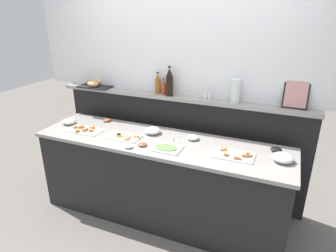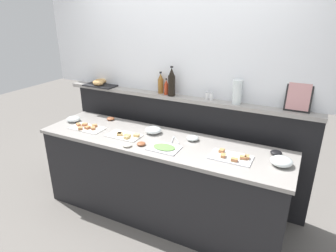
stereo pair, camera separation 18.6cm
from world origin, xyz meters
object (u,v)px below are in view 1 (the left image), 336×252
Objects in this scene: sandwich_platter_rear at (84,130)px; condiment_bowl_red at (129,146)px; sandwich_platter_front at (124,137)px; pepper_shaker at (210,95)px; sandwich_platter_side at (234,155)px; salt_shaker at (205,95)px; glass_bowl_small at (69,122)px; glass_bowl_medium at (193,138)px; condiment_bowl_teal at (276,149)px; bread_basket at (95,84)px; hot_sauce_bottle at (164,88)px; serving_tongs at (175,139)px; condiment_bowl_cream at (142,144)px; water_carafe at (236,91)px; cold_cuts_platter at (166,148)px; framed_picture at (296,94)px; vinegar_bottle_amber at (158,84)px; wine_bottle_dark at (169,83)px; glass_bowl_large at (153,131)px; condiment_bowl_dark at (107,120)px; glass_bowl_extra at (283,158)px.

sandwich_platter_rear is 4.44× the size of condiment_bowl_red.
pepper_shaker is (0.72, 0.52, 0.37)m from sandwich_platter_front.
salt_shaker is at bearing 130.48° from sandwich_platter_side.
glass_bowl_small is 1.59m from pepper_shaker.
glass_bowl_medium is 0.78m from condiment_bowl_teal.
glass_bowl_medium is at bearing -94.86° from salt_shaker.
glass_bowl_medium is 0.30× the size of bread_basket.
hot_sauce_bottle is (0.70, 0.52, 0.41)m from sandwich_platter_rear.
serving_tongs is at bearing -172.20° from condiment_bowl_teal.
water_carafe is (0.72, 0.62, 0.44)m from condiment_bowl_cream.
sandwich_platter_side is 1.06× the size of sandwich_platter_front.
water_carafe is at bearing 40.50° from condiment_bowl_red.
condiment_bowl_teal is at bearing 17.68° from condiment_bowl_cream.
framed_picture is at bearing 31.03° from cold_cuts_platter.
vinegar_bottle_amber is 1.34× the size of hot_sauce_bottle.
bread_basket is at bearing 147.22° from condiment_bowl_cream.
condiment_bowl_teal is (2.20, 0.18, -0.01)m from glass_bowl_small.
water_carafe is (0.69, 0.03, -0.02)m from wine_bottle_dark.
vinegar_bottle_amber is (-0.35, 0.60, 0.44)m from cold_cuts_platter.
serving_tongs is at bearing -53.09° from hot_sauce_bottle.
sandwich_platter_side is 0.62m from serving_tongs.
bread_basket is at bearing 143.40° from sandwich_platter_front.
glass_bowl_large reaches higher than glass_bowl_medium.
sandwich_platter_front is 3.95× the size of pepper_shaker.
sandwich_platter_rear is at bearing -19.44° from glass_bowl_small.
serving_tongs is 0.62m from hot_sauce_bottle.
hot_sauce_bottle is (-0.28, 0.37, 0.41)m from serving_tongs.
hot_sauce_bottle reaches higher than serving_tongs.
framed_picture is (2.29, 0.47, 0.45)m from glass_bowl_small.
vinegar_bottle_amber is 0.55m from salt_shaker.
sandwich_platter_side is at bearing 1.33° from sandwich_platter_rear.
condiment_bowl_dark is (-0.42, 0.32, 0.01)m from sandwich_platter_front.
wine_bottle_dark reaches higher than sandwich_platter_front.
sandwich_platter_front is (0.48, 0.01, -0.00)m from sandwich_platter_rear.
condiment_bowl_red is (-0.50, -0.41, -0.01)m from glass_bowl_medium.
glass_bowl_large is at bearing 134.53° from cold_cuts_platter.
vinegar_bottle_amber is 0.16m from wine_bottle_dark.
water_carafe is (0.77, 0.00, 0.04)m from hot_sauce_bottle.
glass_bowl_extra is at bearing 8.75° from condiment_bowl_cream.
glass_bowl_large is 0.42× the size of bread_basket.
bread_basket is at bearing 165.05° from sandwich_platter_side.
water_carafe is at bearing -0.96° from vinegar_bottle_amber.
glass_bowl_small is (-0.99, -0.11, -0.00)m from glass_bowl_large.
sandwich_platter_rear is at bearing -171.06° from serving_tongs.
framed_picture is (0.43, 0.53, 0.47)m from sandwich_platter_side.
vinegar_bottle_amber is 2.71× the size of pepper_shaker.
condiment_bowl_dark is (-1.85, 0.05, -0.00)m from condiment_bowl_teal.
wine_bottle_dark reaches higher than glass_bowl_small.
glass_bowl_large reaches higher than condiment_bowl_red.
wine_bottle_dark is at bearing 109.51° from cold_cuts_platter.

